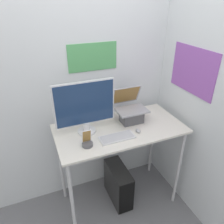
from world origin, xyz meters
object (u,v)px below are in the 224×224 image
(monitor, at_px, (85,108))
(computer_tower, at_px, (118,184))
(laptop, at_px, (131,112))
(mouse, at_px, (138,131))
(cell_phone, at_px, (87,142))
(keyboard, at_px, (117,137))

(monitor, bearing_deg, computer_tower, -8.07)
(laptop, bearing_deg, monitor, -176.99)
(laptop, height_order, computer_tower, laptop)
(mouse, relative_size, computer_tower, 0.14)
(cell_phone, bearing_deg, mouse, 2.52)
(keyboard, bearing_deg, computer_tower, 60.98)
(monitor, bearing_deg, mouse, -22.87)
(keyboard, distance_m, mouse, 0.21)
(laptop, bearing_deg, cell_phone, -156.00)
(monitor, xyz_separation_m, computer_tower, (0.29, -0.04, -0.96))
(keyboard, bearing_deg, monitor, 137.65)
(laptop, relative_size, keyboard, 1.05)
(keyboard, bearing_deg, cell_phone, -178.81)
(computer_tower, bearing_deg, keyboard, -119.02)
(monitor, relative_size, computer_tower, 1.23)
(keyboard, height_order, cell_phone, cell_phone)
(monitor, bearing_deg, keyboard, -42.35)
(mouse, bearing_deg, keyboard, -175.79)
(laptop, relative_size, monitor, 0.61)
(mouse, relative_size, cell_phone, 0.41)
(monitor, distance_m, mouse, 0.51)
(keyboard, xyz_separation_m, mouse, (0.21, 0.02, 0.01))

